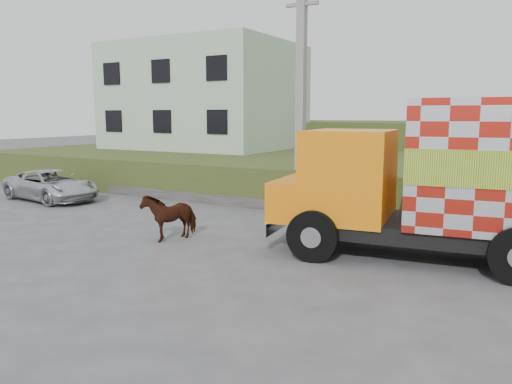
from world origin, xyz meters
The scene contains 10 objects.
ground centered at (0.00, 0.00, 0.00)m, with size 120.00×120.00×0.00m, color #474749.
embankment centered at (0.00, 10.00, 0.75)m, with size 40.00×12.00×1.50m, color #294C19.
embankment_far centered at (0.00, 22.00, 1.50)m, with size 40.00×12.00×3.00m, color #294C19.
retaining_strip centered at (-2.00, 4.20, 0.20)m, with size 16.00×0.50×0.40m, color #595651.
building centered at (-11.00, 13.00, 4.50)m, with size 10.00×8.00×6.00m, color #A6C1A5.
utility_pole centered at (-1.00, 4.60, 4.08)m, with size 1.20×0.30×8.00m.
cargo_truck centered at (5.21, 0.61, 1.96)m, with size 8.77×3.81×3.80m.
cow centered at (-2.42, -1.01, 0.65)m, with size 0.70×1.54×1.30m, color #34170D.
suv centered at (-10.68, 1.60, 0.62)m, with size 2.05×4.45×1.24m, color silver.
pedestrian centered at (1.14, 4.80, 2.25)m, with size 0.55×0.36×1.51m, color #2B2926.
Camera 1 is at (6.43, -11.74, 3.45)m, focal length 35.00 mm.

